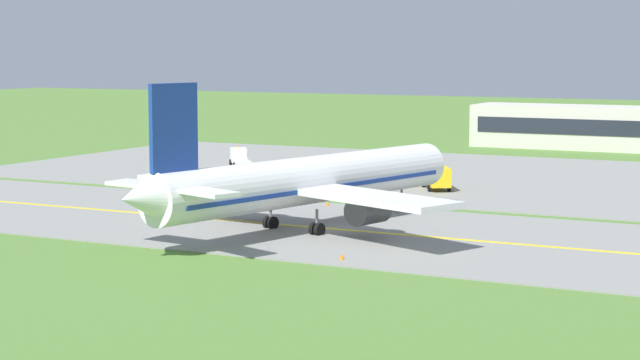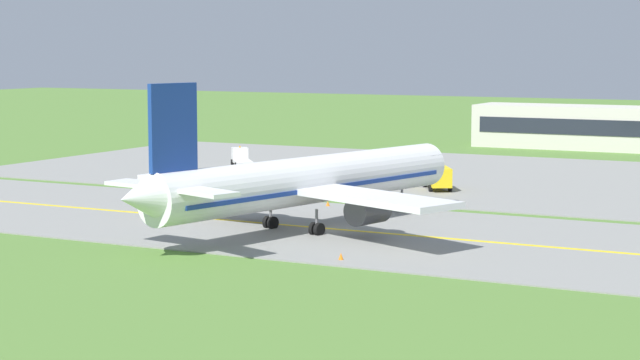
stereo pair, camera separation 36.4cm
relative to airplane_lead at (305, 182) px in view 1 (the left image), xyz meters
The scene contains 9 objects.
ground_plane 4.46m from the airplane_lead, 40.45° to the left, with size 500.00×500.00×0.00m, color #517A33.
taxiway_strip 4.42m from the airplane_lead, 40.45° to the left, with size 240.00×28.00×0.10m, color gray.
apron_pad 44.74m from the airplane_lead, 75.33° to the left, with size 140.00×52.00×0.10m, color gray.
taxiway_centreline 4.37m from the airplane_lead, 40.45° to the left, with size 220.00×0.60×0.01m, color yellow.
airplane_lead is the anchor object (origin of this frame).
service_truck_baggage 29.72m from the airplane_lead, 89.25° to the left, with size 4.91×6.18×2.60m.
service_truck_fuel 50.59m from the airplane_lead, 127.38° to the left, with size 5.62×6.27×2.59m.
traffic_cone_near_edge 14.34m from the airplane_lead, 108.90° to the left, with size 0.44×0.44×0.60m, color orange.
traffic_cone_mid_edge 14.35m from the airplane_lead, 51.36° to the right, with size 0.44×0.44×0.60m, color orange.
Camera 1 is at (41.43, -82.33, 15.25)m, focal length 62.03 mm.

